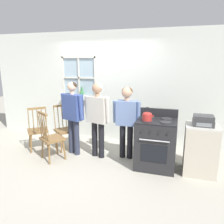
{
  "coord_description": "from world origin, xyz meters",
  "views": [
    {
      "loc": [
        1.73,
        -3.77,
        1.98
      ],
      "look_at": [
        0.5,
        0.24,
        1.0
      ],
      "focal_mm": 35.0,
      "sensor_mm": 36.0,
      "label": 1
    }
  ],
  "objects_px": {
    "person_teen_center": "(98,113)",
    "side_counter": "(200,150)",
    "chair_near_wall": "(38,131)",
    "person_elderly_left": "(73,112)",
    "chair_center_cluster": "(65,130)",
    "person_adult_right": "(127,115)",
    "potted_plant": "(82,95)",
    "chair_by_window": "(51,139)",
    "kettle": "(147,116)",
    "stereo": "(203,121)",
    "stove": "(156,143)"
  },
  "relations": [
    {
      "from": "person_adult_right",
      "to": "stove",
      "type": "distance_m",
      "value": 0.8
    },
    {
      "from": "person_adult_right",
      "to": "stove",
      "type": "bearing_deg",
      "value": -21.57
    },
    {
      "from": "chair_center_cluster",
      "to": "stereo",
      "type": "bearing_deg",
      "value": -57.3
    },
    {
      "from": "person_teen_center",
      "to": "potted_plant",
      "type": "xyz_separation_m",
      "value": [
        -0.82,
        1.03,
        0.19
      ]
    },
    {
      "from": "potted_plant",
      "to": "person_teen_center",
      "type": "bearing_deg",
      "value": -51.43
    },
    {
      "from": "chair_by_window",
      "to": "person_adult_right",
      "type": "relative_size",
      "value": 0.68
    },
    {
      "from": "chair_center_cluster",
      "to": "chair_near_wall",
      "type": "bearing_deg",
      "value": 152.2
    },
    {
      "from": "chair_by_window",
      "to": "person_teen_center",
      "type": "xyz_separation_m",
      "value": [
        0.85,
        0.41,
        0.5
      ]
    },
    {
      "from": "potted_plant",
      "to": "person_elderly_left",
      "type": "bearing_deg",
      "value": -75.57
    },
    {
      "from": "potted_plant",
      "to": "stereo",
      "type": "relative_size",
      "value": 1.09
    },
    {
      "from": "chair_by_window",
      "to": "chair_center_cluster",
      "type": "bearing_deg",
      "value": -54.72
    },
    {
      "from": "kettle",
      "to": "side_counter",
      "type": "xyz_separation_m",
      "value": [
        0.95,
        0.11,
        -0.57
      ]
    },
    {
      "from": "stove",
      "to": "person_elderly_left",
      "type": "bearing_deg",
      "value": 176.75
    },
    {
      "from": "kettle",
      "to": "potted_plant",
      "type": "distance_m",
      "value": 2.26
    },
    {
      "from": "stove",
      "to": "chair_by_window",
      "type": "bearing_deg",
      "value": -171.72
    },
    {
      "from": "person_elderly_left",
      "to": "person_teen_center",
      "type": "relative_size",
      "value": 1.0
    },
    {
      "from": "person_adult_right",
      "to": "potted_plant",
      "type": "distance_m",
      "value": 1.68
    },
    {
      "from": "person_elderly_left",
      "to": "person_teen_center",
      "type": "xyz_separation_m",
      "value": [
        0.55,
        0.01,
        0.01
      ]
    },
    {
      "from": "chair_by_window",
      "to": "stove",
      "type": "relative_size",
      "value": 0.94
    },
    {
      "from": "person_elderly_left",
      "to": "chair_by_window",
      "type": "bearing_deg",
      "value": -107.89
    },
    {
      "from": "kettle",
      "to": "side_counter",
      "type": "bearing_deg",
      "value": 6.85
    },
    {
      "from": "chair_by_window",
      "to": "person_elderly_left",
      "type": "height_order",
      "value": "person_elderly_left"
    },
    {
      "from": "chair_near_wall",
      "to": "person_adult_right",
      "type": "xyz_separation_m",
      "value": [
        2.01,
        0.17,
        0.46
      ]
    },
    {
      "from": "stereo",
      "to": "chair_near_wall",
      "type": "bearing_deg",
      "value": 178.3
    },
    {
      "from": "chair_center_cluster",
      "to": "side_counter",
      "type": "xyz_separation_m",
      "value": [
        2.86,
        -0.32,
        0.0
      ]
    },
    {
      "from": "potted_plant",
      "to": "kettle",
      "type": "bearing_deg",
      "value": -34.3
    },
    {
      "from": "chair_center_cluster",
      "to": "person_teen_center",
      "type": "relative_size",
      "value": 0.65
    },
    {
      "from": "person_adult_right",
      "to": "kettle",
      "type": "xyz_separation_m",
      "value": [
        0.46,
        -0.37,
        0.11
      ]
    },
    {
      "from": "chair_center_cluster",
      "to": "person_elderly_left",
      "type": "height_order",
      "value": "person_elderly_left"
    },
    {
      "from": "potted_plant",
      "to": "stereo",
      "type": "height_order",
      "value": "potted_plant"
    },
    {
      "from": "person_adult_right",
      "to": "chair_near_wall",
      "type": "bearing_deg",
      "value": -176.19
    },
    {
      "from": "chair_near_wall",
      "to": "person_adult_right",
      "type": "height_order",
      "value": "person_adult_right"
    },
    {
      "from": "person_teen_center",
      "to": "side_counter",
      "type": "height_order",
      "value": "person_teen_center"
    },
    {
      "from": "person_elderly_left",
      "to": "stove",
      "type": "xyz_separation_m",
      "value": [
        1.76,
        -0.1,
        -0.47
      ]
    },
    {
      "from": "chair_center_cluster",
      "to": "potted_plant",
      "type": "bearing_deg",
      "value": 35.85
    },
    {
      "from": "chair_near_wall",
      "to": "person_elderly_left",
      "type": "height_order",
      "value": "person_elderly_left"
    },
    {
      "from": "chair_near_wall",
      "to": "stereo",
      "type": "bearing_deg",
      "value": 136.21
    },
    {
      "from": "chair_center_cluster",
      "to": "person_adult_right",
      "type": "relative_size",
      "value": 0.68
    },
    {
      "from": "chair_center_cluster",
      "to": "person_elderly_left",
      "type": "bearing_deg",
      "value": -82.44
    },
    {
      "from": "kettle",
      "to": "stereo",
      "type": "xyz_separation_m",
      "value": [
        0.95,
        0.09,
        -0.04
      ]
    },
    {
      "from": "person_elderly_left",
      "to": "side_counter",
      "type": "relative_size",
      "value": 1.74
    },
    {
      "from": "chair_by_window",
      "to": "person_teen_center",
      "type": "distance_m",
      "value": 1.07
    },
    {
      "from": "chair_by_window",
      "to": "potted_plant",
      "type": "bearing_deg",
      "value": -57.97
    },
    {
      "from": "stove",
      "to": "side_counter",
      "type": "distance_m",
      "value": 0.78
    },
    {
      "from": "chair_near_wall",
      "to": "kettle",
      "type": "bearing_deg",
      "value": 133.42
    },
    {
      "from": "person_adult_right",
      "to": "person_elderly_left",
      "type": "bearing_deg",
      "value": -174.26
    },
    {
      "from": "person_elderly_left",
      "to": "kettle",
      "type": "relative_size",
      "value": 6.34
    },
    {
      "from": "chair_near_wall",
      "to": "person_adult_right",
      "type": "distance_m",
      "value": 2.07
    },
    {
      "from": "person_adult_right",
      "to": "stereo",
      "type": "xyz_separation_m",
      "value": [
        1.41,
        -0.27,
        0.08
      ]
    },
    {
      "from": "chair_by_window",
      "to": "person_adult_right",
      "type": "height_order",
      "value": "person_adult_right"
    }
  ]
}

